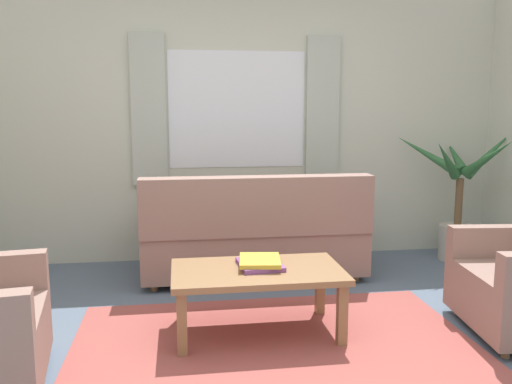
# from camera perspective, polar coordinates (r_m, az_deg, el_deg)

# --- Properties ---
(ground_plane) EXTENTS (6.24, 6.24, 0.00)m
(ground_plane) POSITION_cam_1_polar(r_m,az_deg,el_deg) (3.32, 2.49, -17.20)
(ground_plane) COLOR slate
(wall_back) EXTENTS (5.32, 0.12, 2.60)m
(wall_back) POSITION_cam_1_polar(r_m,az_deg,el_deg) (5.22, -2.09, 7.14)
(wall_back) COLOR beige
(wall_back) RESTS_ON ground_plane
(window_with_curtains) EXTENTS (1.98, 0.07, 1.40)m
(window_with_curtains) POSITION_cam_1_polar(r_m,az_deg,el_deg) (5.14, -2.00, 8.78)
(window_with_curtains) COLOR white
(area_rug) EXTENTS (2.50, 1.92, 0.01)m
(area_rug) POSITION_cam_1_polar(r_m,az_deg,el_deg) (3.32, 2.49, -17.11)
(area_rug) COLOR #9E4C47
(area_rug) RESTS_ON ground_plane
(couch) EXTENTS (1.90, 0.82, 0.92)m
(couch) POSITION_cam_1_polar(r_m,az_deg,el_deg) (4.64, -0.26, -4.72)
(couch) COLOR gray
(couch) RESTS_ON ground_plane
(coffee_table) EXTENTS (1.10, 0.64, 0.44)m
(coffee_table) POSITION_cam_1_polar(r_m,az_deg,el_deg) (3.49, 0.15, -9.12)
(coffee_table) COLOR olive
(coffee_table) RESTS_ON ground_plane
(book_stack_on_table) EXTENTS (0.30, 0.34, 0.06)m
(book_stack_on_table) POSITION_cam_1_polar(r_m,az_deg,el_deg) (3.51, 0.42, -7.55)
(book_stack_on_table) COLOR #7F478C
(book_stack_on_table) RESTS_ON coffee_table
(potted_plant) EXTENTS (1.19, 1.17, 1.29)m
(potted_plant) POSITION_cam_1_polar(r_m,az_deg,el_deg) (5.50, 20.85, -1.25)
(potted_plant) COLOR #B7B2A8
(potted_plant) RESTS_ON ground_plane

